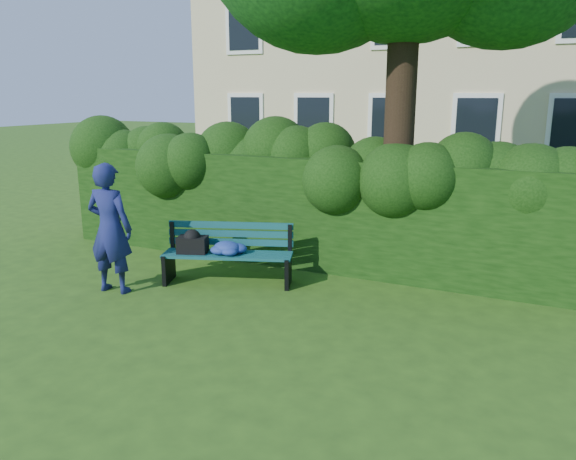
% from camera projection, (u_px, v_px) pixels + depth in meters
% --- Properties ---
extents(ground, '(80.00, 80.00, 0.00)m').
position_uv_depth(ground, '(269.00, 309.00, 7.48)').
color(ground, '#2C4E17').
rests_on(ground, ground).
extents(hedge, '(10.00, 1.00, 1.80)m').
position_uv_depth(hedge, '(330.00, 212.00, 9.20)').
color(hedge, black).
rests_on(hedge, ground).
extents(park_bench, '(1.99, 1.17, 0.89)m').
position_uv_depth(park_bench, '(221.00, 250.00, 8.41)').
color(park_bench, '#0D3F41').
rests_on(park_bench, ground).
extents(man_reading, '(0.73, 0.53, 1.87)m').
position_uv_depth(man_reading, '(110.00, 228.00, 7.94)').
color(man_reading, navy).
rests_on(man_reading, ground).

